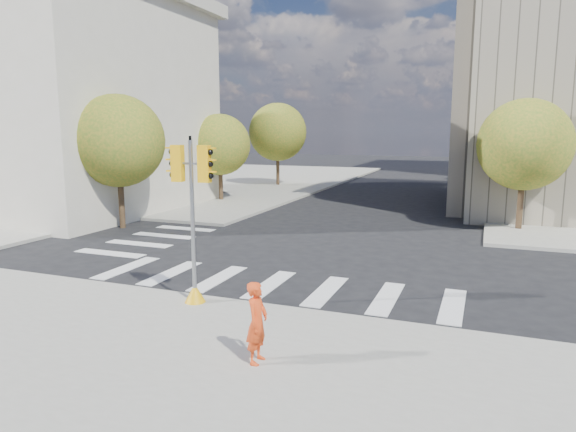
% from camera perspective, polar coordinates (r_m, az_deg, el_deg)
% --- Properties ---
extents(ground, '(160.00, 160.00, 0.00)m').
position_cam_1_polar(ground, '(17.75, 0.84, -5.90)').
color(ground, black).
rests_on(ground, ground).
extents(sidewalk_far_left, '(28.00, 40.00, 0.15)m').
position_cam_1_polar(sidewalk_far_left, '(49.62, -10.47, 4.01)').
color(sidewalk_far_left, gray).
rests_on(sidewalk_far_left, ground).
extents(classical_building, '(19.00, 15.00, 12.70)m').
position_cam_1_polar(classical_building, '(35.41, -26.51, 11.34)').
color(classical_building, beige).
rests_on(classical_building, ground).
extents(tree_lw_near, '(4.40, 4.40, 6.41)m').
position_cam_1_polar(tree_lw_near, '(25.93, -18.35, 7.91)').
color(tree_lw_near, '#382616').
rests_on(tree_lw_near, ground).
extents(tree_lw_mid, '(4.00, 4.00, 5.77)m').
position_cam_1_polar(tree_lw_mid, '(34.26, -7.57, 7.86)').
color(tree_lw_mid, '#382616').
rests_on(tree_lw_mid, ground).
extents(tree_lw_far, '(4.80, 4.80, 6.95)m').
position_cam_1_polar(tree_lw_far, '(43.29, -1.15, 9.30)').
color(tree_lw_far, '#382616').
rests_on(tree_lw_far, ground).
extents(tree_re_near, '(4.20, 4.20, 6.16)m').
position_cam_1_polar(tree_re_near, '(26.10, 24.81, 7.20)').
color(tree_re_near, '#382616').
rests_on(tree_re_near, ground).
extents(tree_re_mid, '(4.60, 4.60, 6.66)m').
position_cam_1_polar(tree_re_mid, '(38.08, 23.78, 8.19)').
color(tree_re_mid, '#382616').
rests_on(tree_re_mid, ground).
extents(tree_re_far, '(4.00, 4.00, 5.88)m').
position_cam_1_polar(tree_re_far, '(50.08, 23.19, 7.81)').
color(tree_re_far, '#382616').
rests_on(tree_re_far, ground).
extents(lamp_near, '(0.35, 0.18, 8.11)m').
position_cam_1_polar(lamp_near, '(30.12, 25.39, 8.36)').
color(lamp_near, black).
rests_on(lamp_near, sidewalk_far_right).
extents(lamp_far, '(0.35, 0.18, 8.11)m').
position_cam_1_polar(lamp_far, '(44.10, 24.14, 8.54)').
color(lamp_far, black).
rests_on(lamp_far, sidewalk_far_right).
extents(traffic_signal, '(1.07, 0.56, 4.43)m').
position_cam_1_polar(traffic_signal, '(13.75, -10.51, -1.97)').
color(traffic_signal, '#E8A50C').
rests_on(traffic_signal, sidewalk_near).
extents(photographer, '(0.42, 0.62, 1.65)m').
position_cam_1_polar(photographer, '(10.35, -3.46, -11.73)').
color(photographer, red).
rests_on(photographer, sidewalk_near).
extents(planter_wall, '(5.80, 2.36, 0.50)m').
position_cam_1_polar(planter_wall, '(27.79, -25.63, -0.36)').
color(planter_wall, silver).
rests_on(planter_wall, sidewalk_left_near).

